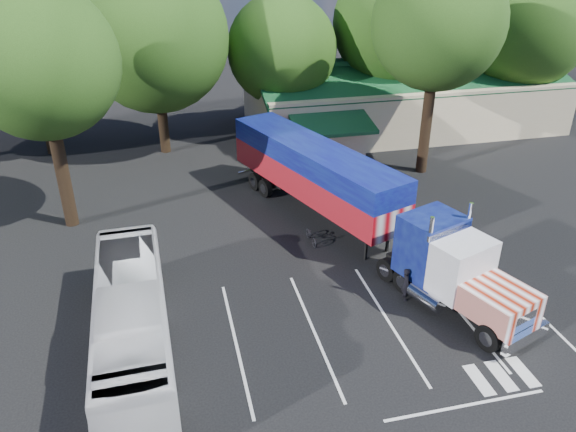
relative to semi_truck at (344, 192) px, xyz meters
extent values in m
plane|color=black|center=(-3.69, -1.58, -2.45)|extent=(120.00, 120.00, 0.00)
cube|color=beige|center=(10.31, 16.42, -0.45)|extent=(24.00, 11.00, 4.00)
cube|color=#164E2A|center=(10.31, 14.02, 2.05)|extent=(24.20, 6.25, 2.10)
cube|color=#164E2A|center=(10.31, 18.82, 2.05)|extent=(24.20, 6.25, 2.10)
cube|color=beige|center=(2.31, 10.72, -1.05)|extent=(5.00, 2.50, 2.80)
cube|color=#164E2A|center=(2.31, 9.42, 0.45)|extent=(5.40, 3.19, 0.80)
cylinder|color=black|center=(-16.69, 16.22, -0.45)|extent=(0.70, 0.70, 4.00)
sphere|color=#1F4012|center=(-16.69, 16.22, 4.70)|extent=(8.40, 8.40, 8.40)
cylinder|color=black|center=(-8.69, 14.62, -0.30)|extent=(0.70, 0.70, 4.30)
sphere|color=#1F4012|center=(-8.69, 14.62, 5.60)|extent=(10.00, 10.00, 10.00)
cylinder|color=black|center=(0.31, 15.92, -0.65)|extent=(0.70, 0.70, 3.60)
sphere|color=#1F4012|center=(0.31, 15.92, 4.15)|extent=(8.00, 8.00, 8.00)
cylinder|color=black|center=(9.31, 16.42, -0.20)|extent=(0.70, 0.70, 4.50)
sphere|color=#1F4012|center=(9.31, 16.42, 5.65)|extent=(9.60, 9.60, 9.60)
cylinder|color=black|center=(19.31, 15.22, -0.50)|extent=(0.70, 0.70, 3.90)
sphere|color=#1F4012|center=(19.31, 15.22, 5.35)|extent=(10.40, 10.40, 10.40)
cylinder|color=black|center=(-14.19, 4.42, 0.55)|extent=(0.70, 0.70, 6.00)
sphere|color=#1F4012|center=(-14.19, 4.42, 6.40)|extent=(7.60, 7.60, 7.60)
cylinder|color=black|center=(7.81, 6.92, 0.80)|extent=(0.70, 0.70, 6.50)
sphere|color=#1F4012|center=(7.81, 6.92, 7.05)|extent=(8.00, 8.00, 8.00)
cube|color=black|center=(2.56, -7.01, -1.70)|extent=(3.37, 6.98, 0.25)
cube|color=white|center=(3.86, -10.56, -1.80)|extent=(2.45, 1.10, 0.55)
cube|color=white|center=(3.79, -10.37, -1.19)|extent=(1.18, 0.53, 0.91)
cube|color=white|center=(3.39, -9.28, -0.99)|extent=(3.01, 3.07, 1.16)
cube|color=silver|center=(2.70, -7.39, -0.39)|extent=(2.92, 2.38, 2.32)
cube|color=black|center=(2.92, -8.00, 0.12)|extent=(2.21, 0.87, 1.01)
cube|color=white|center=(2.41, -6.58, 0.93)|extent=(2.50, 0.99, 0.25)
cube|color=#0C0F54|center=(2.08, -5.68, -0.18)|extent=(3.06, 2.76, 2.72)
cylinder|color=white|center=(1.30, -6.93, 0.17)|extent=(0.23, 0.23, 3.43)
cylinder|color=white|center=(3.48, -6.14, 0.17)|extent=(0.23, 0.23, 3.43)
cylinder|color=white|center=(1.25, -7.38, -1.70)|extent=(1.18, 1.74, 0.67)
cylinder|color=white|center=(3.81, -6.45, -1.70)|extent=(1.18, 1.74, 0.67)
cube|color=silver|center=(-0.93, 2.56, -0.28)|extent=(6.89, 13.03, 1.51)
cube|color=#0F0A68|center=(-0.93, 2.56, 1.08)|extent=(6.89, 13.03, 1.21)
cube|color=black|center=(-2.39, 6.54, -1.60)|extent=(2.35, 3.73, 0.35)
cube|color=black|center=(0.27, -2.80, -1.75)|extent=(0.16, 0.16, 1.41)
cube|color=black|center=(1.60, -2.32, -1.75)|extent=(0.16, 0.16, 1.41)
cube|color=white|center=(-3.18, 8.72, -2.00)|extent=(2.32, 0.94, 0.12)
cylinder|color=black|center=(2.57, -10.12, -1.90)|extent=(0.71, 1.16, 1.11)
cylinder|color=black|center=(4.56, -9.39, -1.90)|extent=(0.71, 1.16, 1.11)
cylinder|color=black|center=(0.98, -5.76, -1.90)|extent=(0.71, 1.16, 1.11)
cylinder|color=black|center=(2.97, -5.04, -1.90)|extent=(0.71, 1.16, 1.11)
cylinder|color=black|center=(0.60, -4.72, -1.90)|extent=(0.71, 1.16, 1.11)
cylinder|color=black|center=(2.59, -3.99, -1.90)|extent=(0.71, 1.16, 1.11)
cylinder|color=black|center=(-3.11, 5.42, -1.90)|extent=(0.71, 1.16, 1.11)
cylinder|color=black|center=(-1.12, 6.14, -1.90)|extent=(0.71, 1.16, 1.11)
cylinder|color=black|center=(-3.52, 6.55, -1.90)|extent=(0.71, 1.16, 1.11)
cylinder|color=black|center=(-1.53, 7.28, -1.90)|extent=(0.71, 1.16, 1.11)
imported|color=black|center=(0.81, -6.31, -1.67)|extent=(0.43, 0.61, 1.56)
imported|color=black|center=(-1.89, -0.58, -2.05)|extent=(0.61, 1.56, 0.81)
imported|color=silver|center=(-10.69, -7.22, -0.93)|extent=(2.91, 11.03, 3.05)
imported|color=#B1B4B9|center=(1.31, 8.92, -1.84)|extent=(3.92, 2.25, 1.22)
camera|label=1|loc=(-8.87, -24.89, 12.24)|focal=35.00mm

